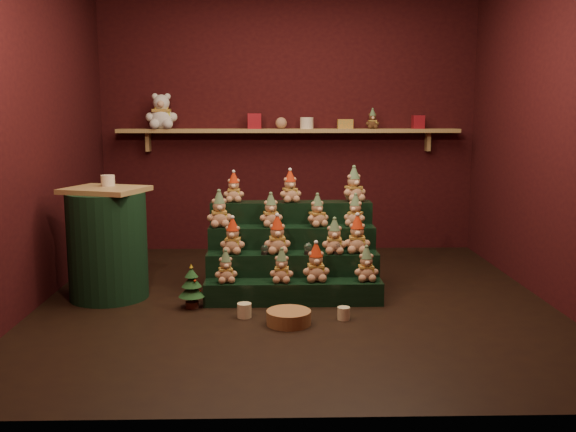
{
  "coord_description": "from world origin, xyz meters",
  "views": [
    {
      "loc": [
        -0.18,
        -4.96,
        1.49
      ],
      "look_at": [
        -0.05,
        0.25,
        0.65
      ],
      "focal_mm": 40.0,
      "sensor_mm": 36.0,
      "label": 1
    }
  ],
  "objects_px": {
    "side_table": "(107,244)",
    "snow_globe_c": "(337,248)",
    "snow_globe_a": "(265,250)",
    "mug_right": "(344,313)",
    "wicker_basket": "(289,317)",
    "brown_bear": "(372,119)",
    "snow_globe_b": "(308,249)",
    "mug_left": "(244,310)",
    "riser_tier_front": "(293,292)",
    "white_bear": "(162,107)",
    "mini_christmas_tree": "(192,287)"
  },
  "relations": [
    {
      "from": "snow_globe_b",
      "to": "brown_bear",
      "type": "height_order",
      "value": "brown_bear"
    },
    {
      "from": "mug_right",
      "to": "brown_bear",
      "type": "relative_size",
      "value": 0.45
    },
    {
      "from": "snow_globe_a",
      "to": "mug_right",
      "type": "xyz_separation_m",
      "value": [
        0.58,
        -0.57,
        -0.36
      ]
    },
    {
      "from": "brown_bear",
      "to": "wicker_basket",
      "type": "bearing_deg",
      "value": -112.93
    },
    {
      "from": "snow_globe_a",
      "to": "snow_globe_c",
      "type": "xyz_separation_m",
      "value": [
        0.59,
        0.0,
        0.01
      ]
    },
    {
      "from": "snow_globe_a",
      "to": "side_table",
      "type": "bearing_deg",
      "value": 177.98
    },
    {
      "from": "mug_left",
      "to": "white_bear",
      "type": "relative_size",
      "value": 0.23
    },
    {
      "from": "snow_globe_a",
      "to": "side_table",
      "type": "distance_m",
      "value": 1.27
    },
    {
      "from": "wicker_basket",
      "to": "mini_christmas_tree",
      "type": "bearing_deg",
      "value": 151.09
    },
    {
      "from": "white_bear",
      "to": "brown_bear",
      "type": "height_order",
      "value": "white_bear"
    },
    {
      "from": "riser_tier_front",
      "to": "snow_globe_b",
      "type": "height_order",
      "value": "snow_globe_b"
    },
    {
      "from": "snow_globe_c",
      "to": "white_bear",
      "type": "bearing_deg",
      "value": 133.6
    },
    {
      "from": "mug_right",
      "to": "wicker_basket",
      "type": "distance_m",
      "value": 0.41
    },
    {
      "from": "snow_globe_b",
      "to": "white_bear",
      "type": "distance_m",
      "value": 2.54
    },
    {
      "from": "mini_christmas_tree",
      "to": "mug_right",
      "type": "distance_m",
      "value": 1.19
    },
    {
      "from": "side_table",
      "to": "white_bear",
      "type": "height_order",
      "value": "white_bear"
    },
    {
      "from": "mug_left",
      "to": "white_bear",
      "type": "bearing_deg",
      "value": 112.67
    },
    {
      "from": "mini_christmas_tree",
      "to": "wicker_basket",
      "type": "xyz_separation_m",
      "value": [
        0.74,
        -0.41,
        -0.12
      ]
    },
    {
      "from": "snow_globe_b",
      "to": "side_table",
      "type": "xyz_separation_m",
      "value": [
        -1.62,
        0.04,
        0.04
      ]
    },
    {
      "from": "mug_left",
      "to": "wicker_basket",
      "type": "bearing_deg",
      "value": -26.83
    },
    {
      "from": "side_table",
      "to": "wicker_basket",
      "type": "xyz_separation_m",
      "value": [
        1.44,
        -0.71,
        -0.4
      ]
    },
    {
      "from": "mini_christmas_tree",
      "to": "white_bear",
      "type": "bearing_deg",
      "value": 104.73
    },
    {
      "from": "snow_globe_b",
      "to": "wicker_basket",
      "type": "relative_size",
      "value": 0.29
    },
    {
      "from": "mug_right",
      "to": "white_bear",
      "type": "height_order",
      "value": "white_bear"
    },
    {
      "from": "riser_tier_front",
      "to": "brown_bear",
      "type": "height_order",
      "value": "brown_bear"
    },
    {
      "from": "snow_globe_c",
      "to": "mini_christmas_tree",
      "type": "height_order",
      "value": "snow_globe_c"
    },
    {
      "from": "mug_left",
      "to": "brown_bear",
      "type": "xyz_separation_m",
      "value": [
        1.27,
        2.26,
        1.37
      ]
    },
    {
      "from": "snow_globe_a",
      "to": "mug_right",
      "type": "bearing_deg",
      "value": -44.28
    },
    {
      "from": "mug_left",
      "to": "side_table",
      "type": "bearing_deg",
      "value": 154.08
    },
    {
      "from": "riser_tier_front",
      "to": "mini_christmas_tree",
      "type": "relative_size",
      "value": 4.03
    },
    {
      "from": "snow_globe_b",
      "to": "mini_christmas_tree",
      "type": "distance_m",
      "value": 0.97
    },
    {
      "from": "mug_right",
      "to": "white_bear",
      "type": "bearing_deg",
      "value": 125.67
    },
    {
      "from": "white_bear",
      "to": "mug_left",
      "type": "bearing_deg",
      "value": -71.57
    },
    {
      "from": "mug_right",
      "to": "wicker_basket",
      "type": "height_order",
      "value": "wicker_basket"
    },
    {
      "from": "mug_right",
      "to": "white_bear",
      "type": "relative_size",
      "value": 0.2
    },
    {
      "from": "mug_right",
      "to": "riser_tier_front",
      "type": "bearing_deg",
      "value": 131.02
    },
    {
      "from": "snow_globe_c",
      "to": "wicker_basket",
      "type": "relative_size",
      "value": 0.3
    },
    {
      "from": "mini_christmas_tree",
      "to": "mug_right",
      "type": "relative_size",
      "value": 3.78
    },
    {
      "from": "mug_left",
      "to": "brown_bear",
      "type": "bearing_deg",
      "value": 60.71
    },
    {
      "from": "snow_globe_a",
      "to": "white_bear",
      "type": "xyz_separation_m",
      "value": [
        -1.09,
        1.76,
        1.15
      ]
    },
    {
      "from": "side_table",
      "to": "snow_globe_c",
      "type": "bearing_deg",
      "value": 17.37
    },
    {
      "from": "wicker_basket",
      "to": "brown_bear",
      "type": "height_order",
      "value": "brown_bear"
    },
    {
      "from": "snow_globe_b",
      "to": "side_table",
      "type": "relative_size",
      "value": 0.1
    },
    {
      "from": "snow_globe_c",
      "to": "side_table",
      "type": "xyz_separation_m",
      "value": [
        -1.85,
        0.04,
        0.04
      ]
    },
    {
      "from": "riser_tier_front",
      "to": "white_bear",
      "type": "height_order",
      "value": "white_bear"
    },
    {
      "from": "snow_globe_a",
      "to": "mug_left",
      "type": "height_order",
      "value": "snow_globe_a"
    },
    {
      "from": "snow_globe_b",
      "to": "mini_christmas_tree",
      "type": "height_order",
      "value": "snow_globe_b"
    },
    {
      "from": "riser_tier_front",
      "to": "mug_right",
      "type": "bearing_deg",
      "value": -48.98
    },
    {
      "from": "brown_bear",
      "to": "snow_globe_a",
      "type": "bearing_deg",
      "value": -124.15
    },
    {
      "from": "riser_tier_front",
      "to": "white_bear",
      "type": "bearing_deg",
      "value": 124.44
    }
  ]
}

